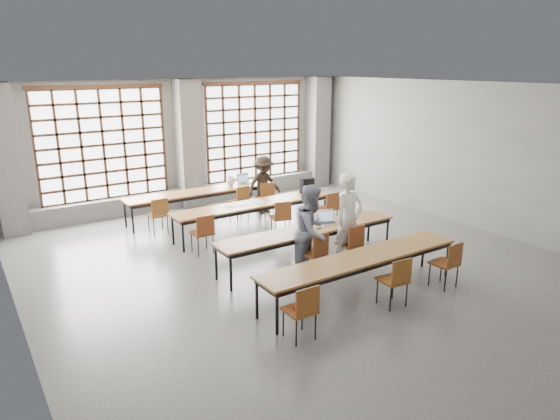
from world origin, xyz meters
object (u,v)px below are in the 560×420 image
at_px(red_pouch, 299,307).
at_px(desk_row_a, 201,193).
at_px(chair_near_right, 448,260).
at_px(laptop_front, 327,220).
at_px(green_box, 304,226).
at_px(phone, 319,228).
at_px(chair_front_left, 316,250).
at_px(student_female, 312,231).
at_px(plastic_bag, 231,180).
at_px(chair_back_mid, 240,199).
at_px(chair_back_left, 158,212).
at_px(desk_row_d, 362,260).
at_px(chair_front_right, 352,241).
at_px(desk_row_b, 254,206).
at_px(chair_mid_centre, 282,215).
at_px(student_male, 349,220).
at_px(chair_back_right, 266,194).
at_px(chair_near_left, 303,307).
at_px(chair_mid_right, 330,206).
at_px(backpack, 307,186).
at_px(chair_near_mid, 396,277).
at_px(laptop_back, 244,181).
at_px(student_back, 264,185).
at_px(chair_mid_left, 203,230).
at_px(desk_row_c, 309,232).
at_px(mouse, 346,220).

bearing_deg(red_pouch, desk_row_a, 77.69).
height_order(chair_near_right, laptop_front, laptop_front).
bearing_deg(green_box, phone, -38.05).
height_order(chair_front_left, student_female, student_female).
height_order(chair_near_right, plastic_bag, plastic_bag).
distance_m(chair_back_mid, laptop_front, 3.32).
bearing_deg(desk_row_a, red_pouch, -102.31).
height_order(chair_back_left, red_pouch, chair_back_left).
height_order(desk_row_d, chair_front_right, chair_front_right).
height_order(desk_row_b, chair_mid_centre, chair_mid_centre).
height_order(chair_back_left, student_female, student_female).
distance_m(green_box, plastic_bag, 4.04).
bearing_deg(desk_row_d, chair_near_right, -22.70).
bearing_deg(student_male, chair_back_right, 74.76).
bearing_deg(desk_row_b, laptop_front, -76.45).
bearing_deg(chair_back_left, desk_row_b, -31.51).
bearing_deg(chair_near_left, red_pouch, 89.24).
bearing_deg(chair_mid_right, backpack, 106.42).
bearing_deg(chair_mid_right, desk_row_d, -120.97).
xyz_separation_m(chair_front_left, chair_near_mid, (0.35, -1.70, 0.00)).
bearing_deg(laptop_back, chair_front_left, -103.80).
distance_m(chair_near_left, chair_near_mid, 1.89).
bearing_deg(student_male, chair_near_left, -150.76).
bearing_deg(desk_row_a, student_back, -17.35).
relative_size(chair_mid_left, green_box, 3.52).
bearing_deg(laptop_back, chair_mid_left, -133.81).
bearing_deg(student_back, chair_front_right, -98.87).
xyz_separation_m(chair_mid_right, laptop_front, (-1.29, -1.50, 0.25)).
relative_size(desk_row_d, chair_mid_centre, 4.55).
relative_size(chair_mid_left, student_male, 0.47).
xyz_separation_m(desk_row_c, student_back, (1.14, 3.54, 0.11)).
height_order(chair_front_left, phone, chair_front_left).
xyz_separation_m(desk_row_a, chair_front_left, (0.17, -4.67, -0.13)).
bearing_deg(desk_row_d, mouse, 57.09).
bearing_deg(desk_row_b, student_back, 50.07).
bearing_deg(desk_row_c, chair_near_right, -59.50).
bearing_deg(desk_row_d, chair_mid_left, 113.19).
bearing_deg(red_pouch, desk_row_d, 17.93).
bearing_deg(laptop_front, chair_front_left, -139.13).
height_order(chair_front_left, chair_near_right, same).
distance_m(chair_back_right, student_female, 4.18).
distance_m(laptop_front, red_pouch, 3.37).
relative_size(chair_near_mid, green_box, 3.52).
relative_size(student_back, green_box, 6.18).
distance_m(laptop_back, mouse, 4.17).
bearing_deg(desk_row_a, chair_mid_centre, -69.86).
distance_m(student_male, mouse, 0.62).
bearing_deg(chair_mid_right, laptop_back, 110.80).
xyz_separation_m(laptop_back, mouse, (0.06, -4.17, -0.04)).
bearing_deg(chair_front_left, desk_row_b, 83.28).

